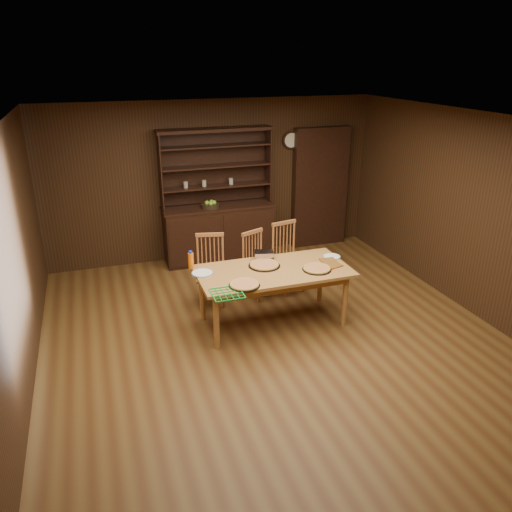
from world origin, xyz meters
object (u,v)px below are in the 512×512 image
object	(u,v)px
dining_table	(273,276)
chair_right	(287,254)
china_hutch	(218,225)
chair_center	(256,262)
chair_left	(211,267)
juice_bottle	(191,260)

from	to	relation	value
dining_table	chair_right	bearing A→B (deg)	58.58
china_hutch	chair_right	xyz separation A→B (m)	(0.65, -1.44, -0.05)
dining_table	chair_right	distance (m)	1.06
china_hutch	chair_center	world-z (taller)	china_hutch
china_hutch	chair_right	size ratio (longest dim) A/B	2.13
china_hutch	chair_right	world-z (taller)	china_hutch
china_hutch	chair_left	xyz separation A→B (m)	(-0.50, -1.49, -0.07)
juice_bottle	chair_left	bearing A→B (deg)	52.54
dining_table	chair_left	size ratio (longest dim) A/B	1.93
chair_left	chair_center	distance (m)	0.67
juice_bottle	china_hutch	bearing A→B (deg)	66.37
dining_table	chair_center	size ratio (longest dim) A/B	2.00
dining_table	juice_bottle	size ratio (longest dim) A/B	8.23
china_hutch	juice_bottle	bearing A→B (deg)	-113.63
chair_left	chair_center	xyz separation A→B (m)	(0.67, 0.01, -0.02)
china_hutch	chair_center	xyz separation A→B (m)	(0.17, -1.48, -0.09)
chair_right	juice_bottle	distance (m)	1.63
china_hutch	dining_table	distance (m)	2.34
dining_table	juice_bottle	distance (m)	1.05
dining_table	chair_center	distance (m)	0.87
dining_table	china_hutch	bearing A→B (deg)	92.50
chair_left	dining_table	bearing A→B (deg)	-41.50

